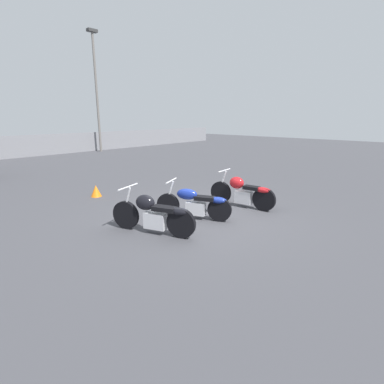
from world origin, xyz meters
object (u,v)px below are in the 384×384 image
(motorcycle_slot_1, at_px, (195,203))
(traffic_cone_near, at_px, (96,191))
(motorcycle_slot_2, at_px, (243,192))
(motorcycle_slot_0, at_px, (154,214))
(light_pole_left, at_px, (96,83))

(motorcycle_slot_1, distance_m, traffic_cone_near, 3.90)
(traffic_cone_near, bearing_deg, motorcycle_slot_2, -62.63)
(motorcycle_slot_0, distance_m, traffic_cone_near, 3.93)
(motorcycle_slot_1, bearing_deg, motorcycle_slot_0, 154.69)
(motorcycle_slot_1, relative_size, motorcycle_slot_2, 0.91)
(light_pole_left, relative_size, motorcycle_slot_2, 4.07)
(motorcycle_slot_0, distance_m, motorcycle_slot_2, 3.07)
(motorcycle_slot_0, distance_m, motorcycle_slot_1, 1.36)
(motorcycle_slot_1, height_order, traffic_cone_near, motorcycle_slot_1)
(light_pole_left, bearing_deg, traffic_cone_near, -122.70)
(light_pole_left, xyz_separation_m, motorcycle_slot_1, (-6.75, -15.15, -4.44))
(light_pole_left, distance_m, motorcycle_slot_2, 16.89)
(motorcycle_slot_2, bearing_deg, motorcycle_slot_0, 167.17)
(motorcycle_slot_1, height_order, motorcycle_slot_2, motorcycle_slot_2)
(light_pole_left, relative_size, motorcycle_slot_0, 4.14)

